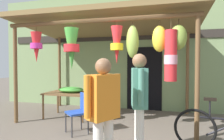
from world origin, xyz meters
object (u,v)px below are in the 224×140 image
object	(u,v)px
vendor_in_orange	(139,97)
folding_chair	(80,109)
wicker_basket_by_table	(109,114)
display_table	(69,95)
flower_heap_on_table	(71,90)
customer_foreground	(103,108)

from	to	relation	value
vendor_in_orange	folding_chair	bearing A→B (deg)	149.05
folding_chair	wicker_basket_by_table	world-z (taller)	folding_chair
display_table	folding_chair	bearing A→B (deg)	-52.07
display_table	folding_chair	distance (m)	1.35
flower_heap_on_table	folding_chair	distance (m)	1.34
display_table	folding_chair	xyz separation A→B (m)	(0.82, -1.06, -0.12)
display_table	customer_foreground	world-z (taller)	customer_foreground
flower_heap_on_table	display_table	bearing A→B (deg)	-168.86
wicker_basket_by_table	vendor_in_orange	world-z (taller)	vendor_in_orange
flower_heap_on_table	customer_foreground	xyz separation A→B (m)	(1.76, -2.54, 0.15)
wicker_basket_by_table	flower_heap_on_table	bearing A→B (deg)	-170.89
flower_heap_on_table	vendor_in_orange	size ratio (longest dim) A/B	0.44
customer_foreground	wicker_basket_by_table	bearing A→B (deg)	105.11
display_table	vendor_in_orange	size ratio (longest dim) A/B	0.76
folding_chair	vendor_in_orange	bearing A→B (deg)	-30.95
display_table	wicker_basket_by_table	size ratio (longest dim) A/B	2.97
wicker_basket_by_table	vendor_in_orange	distance (m)	2.49
flower_heap_on_table	folding_chair	xyz separation A→B (m)	(0.76, -1.07, -0.26)
flower_heap_on_table	wicker_basket_by_table	size ratio (longest dim) A/B	1.72
flower_heap_on_table	folding_chair	bearing A→B (deg)	-54.69
display_table	customer_foreground	distance (m)	3.13
display_table	folding_chair	world-z (taller)	folding_chair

